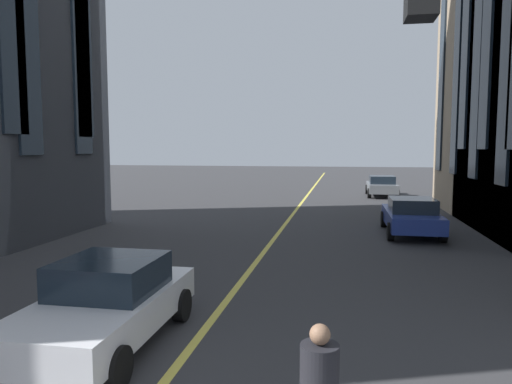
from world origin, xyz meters
name	(u,v)px	position (x,y,z in m)	size (l,w,h in m)	color
lane_centre_line	(290,218)	(20.00, 0.00, 0.00)	(80.00, 0.16, 0.01)	#D8C64C
car_white_parked_b	(107,303)	(5.50, 1.39, 0.70)	(3.90, 1.89, 1.40)	silver
car_grey_trailing	(382,186)	(30.88, -4.90, 0.70)	(4.40, 1.95, 1.37)	slate
car_blue_parked_a	(411,216)	(16.78, -4.90, 0.70)	(4.40, 1.95, 1.37)	navy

